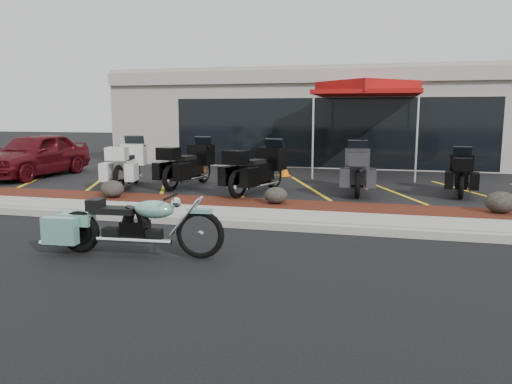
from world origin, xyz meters
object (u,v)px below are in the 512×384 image
(hero_cruiser, at_px, (200,227))
(traffic_cone, at_px, (285,170))
(parked_car, at_px, (34,155))
(popup_canopy, at_px, (367,90))
(touring_white, at_px, (135,160))

(hero_cruiser, height_order, traffic_cone, hero_cruiser)
(parked_car, xyz_separation_m, traffic_cone, (8.00, 2.15, -0.53))
(hero_cruiser, height_order, parked_car, parked_car)
(parked_car, distance_m, popup_canopy, 11.24)
(touring_white, bearing_deg, traffic_cone, -69.33)
(parked_car, bearing_deg, popup_canopy, 17.72)
(hero_cruiser, distance_m, popup_canopy, 10.84)
(hero_cruiser, bearing_deg, parked_car, 136.15)
(hero_cruiser, xyz_separation_m, touring_white, (-4.50, 6.47, 0.36))
(touring_white, bearing_deg, popup_canopy, -73.46)
(traffic_cone, bearing_deg, parked_car, -164.96)
(touring_white, height_order, parked_car, parked_car)
(hero_cruiser, distance_m, traffic_cone, 9.26)
(hero_cruiser, relative_size, parked_car, 0.67)
(touring_white, bearing_deg, hero_cruiser, -159.14)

